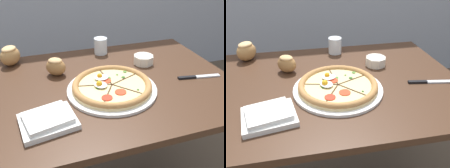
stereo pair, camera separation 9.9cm
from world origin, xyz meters
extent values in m
cube|color=#422819|center=(0.00, 0.00, 0.74)|extent=(1.27, 0.81, 0.03)
cube|color=#422819|center=(0.59, 0.36, 0.36)|extent=(0.06, 0.06, 0.72)
cylinder|color=white|center=(0.07, -0.07, 0.76)|extent=(0.38, 0.38, 0.01)
cylinder|color=#E5C684|center=(0.07, -0.07, 0.77)|extent=(0.33, 0.33, 0.01)
cylinder|color=#E0CC84|center=(0.07, -0.07, 0.78)|extent=(0.29, 0.29, 0.00)
torus|color=#B27A42|center=(0.07, -0.07, 0.78)|extent=(0.33, 0.33, 0.03)
cube|color=#472D19|center=(0.13, -0.04, 0.78)|extent=(0.13, 0.06, 0.00)
cube|color=#472D19|center=(0.06, 0.00, 0.78)|extent=(0.02, 0.14, 0.00)
cube|color=#472D19|center=(-0.01, -0.06, 0.78)|extent=(0.14, 0.04, 0.00)
cube|color=#472D19|center=(0.03, -0.14, 0.78)|extent=(0.08, 0.13, 0.00)
cube|color=#472D19|center=(0.11, -0.13, 0.78)|extent=(0.10, 0.11, 0.00)
cylinder|color=red|center=(0.05, -0.04, 0.78)|extent=(0.04, 0.04, 0.00)
cylinder|color=red|center=(0.02, -0.16, 0.78)|extent=(0.04, 0.04, 0.00)
cylinder|color=red|center=(0.08, -0.14, 0.78)|extent=(0.05, 0.05, 0.00)
ellipsoid|color=white|center=(0.02, -0.07, 0.79)|extent=(0.07, 0.08, 0.01)
sphere|color=#F4AD1E|center=(0.01, -0.07, 0.80)|extent=(0.03, 0.03, 0.03)
ellipsoid|color=white|center=(0.04, -0.01, 0.79)|extent=(0.07, 0.06, 0.01)
sphere|color=orange|center=(0.03, -0.01, 0.80)|extent=(0.02, 0.02, 0.02)
cylinder|color=#386B23|center=(0.05, -0.04, 0.78)|extent=(0.02, 0.02, 0.00)
cylinder|color=#477A2D|center=(0.16, 0.02, 0.78)|extent=(0.02, 0.02, 0.00)
cylinder|color=#2D5B1E|center=(0.15, -0.15, 0.78)|extent=(0.01, 0.01, 0.00)
cylinder|color=#477A2D|center=(0.11, 0.00, 0.78)|extent=(0.01, 0.01, 0.00)
cylinder|color=#477A2D|center=(0.00, -0.08, 0.78)|extent=(0.01, 0.01, 0.00)
cylinder|color=#477A2D|center=(0.07, -0.02, 0.78)|extent=(0.02, 0.02, 0.00)
cylinder|color=#2D5B1E|center=(0.05, -0.01, 0.78)|extent=(0.02, 0.02, 0.00)
cylinder|color=#2D5B1E|center=(0.13, -0.03, 0.78)|extent=(0.02, 0.02, 0.00)
cylinder|color=silver|center=(0.30, 0.12, 0.78)|extent=(0.10, 0.10, 0.04)
cylinder|color=#AD1423|center=(0.30, 0.12, 0.78)|extent=(0.08, 0.08, 0.02)
cylinder|color=silver|center=(0.35, 0.12, 0.78)|extent=(0.01, 0.01, 0.04)
cylinder|color=silver|center=(0.33, 0.16, 0.78)|extent=(0.01, 0.01, 0.04)
cylinder|color=silver|center=(0.30, 0.17, 0.78)|extent=(0.01, 0.01, 0.04)
cylinder|color=silver|center=(0.26, 0.16, 0.78)|extent=(0.01, 0.01, 0.04)
cylinder|color=silver|center=(0.25, 0.12, 0.78)|extent=(0.01, 0.01, 0.04)
cylinder|color=silver|center=(0.26, 0.09, 0.78)|extent=(0.01, 0.01, 0.04)
cylinder|color=silver|center=(0.30, 0.08, 0.78)|extent=(0.01, 0.01, 0.04)
cylinder|color=silver|center=(0.33, 0.09, 0.78)|extent=(0.01, 0.01, 0.04)
cube|color=silver|center=(-0.21, -0.21, 0.76)|extent=(0.21, 0.18, 0.02)
cube|color=silver|center=(-0.21, -0.21, 0.78)|extent=(0.18, 0.16, 0.02)
ellipsoid|color=#A3703D|center=(-0.14, 0.14, 0.79)|extent=(0.12, 0.11, 0.08)
ellipsoid|color=tan|center=(-0.14, 0.14, 0.83)|extent=(0.08, 0.08, 0.02)
ellipsoid|color=#B27F47|center=(-0.35, 0.32, 0.80)|extent=(0.13, 0.14, 0.09)
ellipsoid|color=#EAB775|center=(-0.35, 0.32, 0.84)|extent=(0.09, 0.10, 0.03)
cube|color=silver|center=(0.52, -0.10, 0.76)|extent=(0.12, 0.04, 0.01)
cube|color=black|center=(0.42, -0.08, 0.76)|extent=(0.09, 0.03, 0.01)
cylinder|color=white|center=(0.13, 0.32, 0.80)|extent=(0.07, 0.07, 0.09)
cylinder|color=silver|center=(0.13, 0.32, 0.78)|extent=(0.06, 0.06, 0.05)
camera|label=1|loc=(-0.20, -0.88, 1.29)|focal=38.00mm
camera|label=2|loc=(-0.10, -0.91, 1.29)|focal=38.00mm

